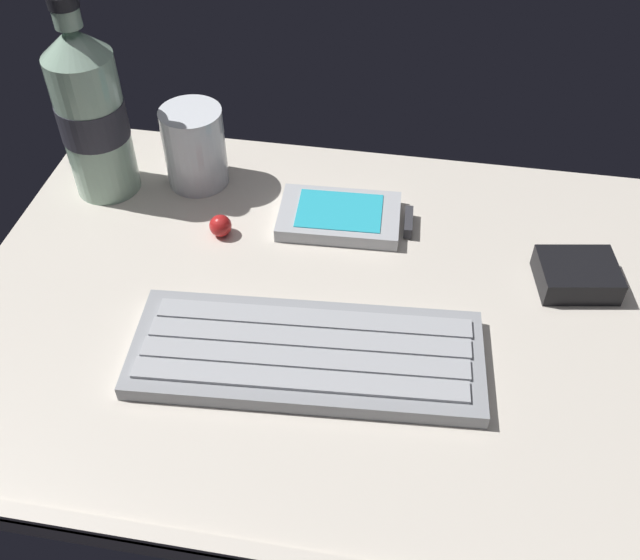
% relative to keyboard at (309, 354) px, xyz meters
% --- Properties ---
extents(ground_plane, '(0.64, 0.48, 0.03)m').
position_rel_keyboard_xyz_m(ground_plane, '(-0.00, 0.06, -0.02)').
color(ground_plane, beige).
extents(keyboard, '(0.30, 0.13, 0.02)m').
position_rel_keyboard_xyz_m(keyboard, '(0.00, 0.00, 0.00)').
color(keyboard, '#93969B').
rests_on(keyboard, ground_plane).
extents(handheld_device, '(0.13, 0.08, 0.02)m').
position_rel_keyboard_xyz_m(handheld_device, '(0.00, 0.18, -0.00)').
color(handheld_device, '#B7BABF').
rests_on(handheld_device, ground_plane).
extents(juice_cup, '(0.06, 0.06, 0.09)m').
position_rel_keyboard_xyz_m(juice_cup, '(-0.16, 0.22, 0.03)').
color(juice_cup, silver).
rests_on(juice_cup, ground_plane).
extents(water_bottle, '(0.07, 0.07, 0.21)m').
position_rel_keyboard_xyz_m(water_bottle, '(-0.25, 0.20, 0.08)').
color(water_bottle, '#9EC1A8').
rests_on(water_bottle, ground_plane).
extents(charger_block, '(0.08, 0.07, 0.02)m').
position_rel_keyboard_xyz_m(charger_block, '(0.22, 0.13, 0.00)').
color(charger_block, black).
rests_on(charger_block, ground_plane).
extents(trackball_mouse, '(0.02, 0.02, 0.02)m').
position_rel_keyboard_xyz_m(trackball_mouse, '(-0.11, 0.14, 0.00)').
color(trackball_mouse, red).
rests_on(trackball_mouse, ground_plane).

